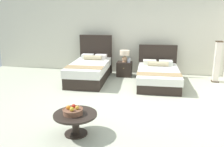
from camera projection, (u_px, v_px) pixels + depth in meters
ground_plane at (113, 103)px, 5.91m from camera, size 10.24×9.83×0.02m
wall_back at (129, 36)px, 8.53m from camera, size 10.24×0.12×2.62m
bed_near_window at (90, 70)px, 7.72m from camera, size 1.20×2.17×1.36m
bed_near_corner at (158, 75)px, 7.35m from camera, size 1.32×2.11×1.07m
nightstand at (124, 69)px, 8.22m from camera, size 0.50×0.44×0.49m
table_lamp at (125, 54)px, 8.11m from camera, size 0.33×0.33×0.40m
vase at (129, 60)px, 8.07m from camera, size 0.11×0.11×0.16m
coffee_table at (75, 119)px, 4.34m from camera, size 0.78×0.78×0.40m
fruit_bowl at (73, 111)px, 4.28m from camera, size 0.37×0.37×0.16m
floor_lamp_corner at (217, 62)px, 7.46m from camera, size 0.20×0.20×1.29m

